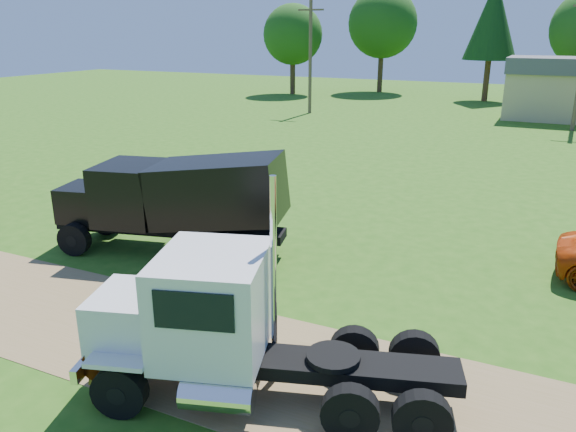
% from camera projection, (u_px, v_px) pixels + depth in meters
% --- Properties ---
extents(ground, '(140.00, 140.00, 0.00)m').
position_uv_depth(ground, '(262.00, 367.00, 11.69)').
color(ground, '#285612').
rests_on(ground, ground).
extents(dirt_track, '(120.00, 4.20, 0.01)m').
position_uv_depth(dirt_track, '(262.00, 366.00, 11.69)').
color(dirt_track, olive).
rests_on(dirt_track, ground).
extents(white_semi_tractor, '(7.12, 4.09, 4.22)m').
position_uv_depth(white_semi_tractor, '(218.00, 325.00, 10.46)').
color(white_semi_tractor, black).
rests_on(white_semi_tractor, ground).
extents(black_dump_truck, '(7.51, 3.80, 3.19)m').
position_uv_depth(black_dump_truck, '(178.00, 198.00, 17.28)').
color(black_dump_truck, black).
rests_on(black_dump_truck, ground).
extents(spectator_a, '(0.83, 0.77, 1.90)m').
position_uv_depth(spectator_a, '(100.00, 356.00, 10.34)').
color(spectator_a, '#999999').
rests_on(spectator_a, ground).
extents(tan_shed, '(6.20, 5.40, 4.70)m').
position_uv_depth(tan_shed, '(548.00, 87.00, 43.59)').
color(tan_shed, tan).
rests_on(tan_shed, ground).
extents(tree_row, '(55.87, 13.09, 11.35)m').
position_uv_depth(tree_row, '(532.00, 28.00, 52.36)').
color(tree_row, '#332415').
rests_on(tree_row, ground).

